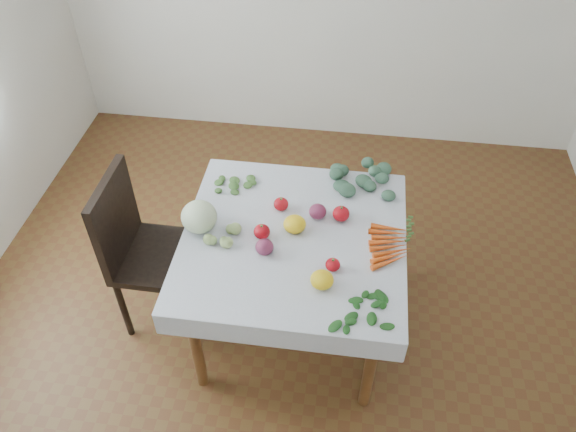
# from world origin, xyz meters

# --- Properties ---
(ground) EXTENTS (4.00, 4.00, 0.00)m
(ground) POSITION_xyz_m (0.00, 0.00, 0.00)
(ground) COLOR brown
(table) EXTENTS (1.00, 1.00, 0.75)m
(table) POSITION_xyz_m (0.00, 0.00, 0.65)
(table) COLOR brown
(table) RESTS_ON ground
(tablecloth) EXTENTS (1.12, 1.12, 0.01)m
(tablecloth) POSITION_xyz_m (0.00, 0.00, 0.75)
(tablecloth) COLOR white
(tablecloth) RESTS_ON table
(chair) EXTENTS (0.46, 0.46, 1.00)m
(chair) POSITION_xyz_m (-0.83, 0.00, 0.57)
(chair) COLOR black
(chair) RESTS_ON ground
(cabbage) EXTENTS (0.24, 0.24, 0.16)m
(cabbage) POSITION_xyz_m (-0.48, -0.00, 0.84)
(cabbage) COLOR #DCF2CA
(cabbage) RESTS_ON tablecloth
(tomato_a) EXTENTS (0.11, 0.11, 0.07)m
(tomato_a) POSITION_xyz_m (-0.16, -0.02, 0.79)
(tomato_a) COLOR #AD0B15
(tomato_a) RESTS_ON tablecloth
(tomato_b) EXTENTS (0.09, 0.09, 0.08)m
(tomato_b) POSITION_xyz_m (0.23, 0.16, 0.80)
(tomato_b) COLOR #AD0B15
(tomato_b) RESTS_ON tablecloth
(tomato_c) EXTENTS (0.10, 0.10, 0.07)m
(tomato_c) POSITION_xyz_m (-0.09, 0.19, 0.79)
(tomato_c) COLOR #AD0B15
(tomato_c) RESTS_ON tablecloth
(tomato_d) EXTENTS (0.07, 0.07, 0.06)m
(tomato_d) POSITION_xyz_m (0.21, -0.19, 0.79)
(tomato_d) COLOR #AD0B15
(tomato_d) RESTS_ON tablecloth
(heirloom_back) EXTENTS (0.13, 0.13, 0.08)m
(heirloom_back) POSITION_xyz_m (-0.00, 0.05, 0.80)
(heirloom_back) COLOR yellow
(heirloom_back) RESTS_ON tablecloth
(heirloom_front) EXTENTS (0.12, 0.12, 0.08)m
(heirloom_front) POSITION_xyz_m (0.17, -0.29, 0.79)
(heirloom_front) COLOR yellow
(heirloom_front) RESTS_ON tablecloth
(onion_a) EXTENTS (0.11, 0.11, 0.08)m
(onion_a) POSITION_xyz_m (0.10, 0.16, 0.79)
(onion_a) COLOR #621C46
(onion_a) RESTS_ON tablecloth
(onion_b) EXTENTS (0.10, 0.10, 0.08)m
(onion_b) POSITION_xyz_m (-0.13, -0.12, 0.79)
(onion_b) COLOR #621C46
(onion_b) RESTS_ON tablecloth
(tomatillo_cluster) EXTENTS (0.16, 0.11, 0.05)m
(tomatillo_cluster) POSITION_xyz_m (-0.34, -0.06, 0.78)
(tomatillo_cluster) COLOR #A7C572
(tomatillo_cluster) RESTS_ON tablecloth
(carrot_bunch) EXTENTS (0.21, 0.31, 0.03)m
(carrot_bunch) POSITION_xyz_m (0.48, -0.00, 0.77)
(carrot_bunch) COLOR orange
(carrot_bunch) RESTS_ON tablecloth
(kale_bunch) EXTENTS (0.34, 0.33, 0.05)m
(kale_bunch) POSITION_xyz_m (0.32, 0.48, 0.78)
(kale_bunch) COLOR #3C624C
(kale_bunch) RESTS_ON tablecloth
(basil_bunch) EXTENTS (0.27, 0.23, 0.01)m
(basil_bunch) POSITION_xyz_m (0.35, -0.42, 0.76)
(basil_bunch) COLOR #184C18
(basil_bunch) RESTS_ON tablecloth
(dill_bunch) EXTENTS (0.22, 0.17, 0.02)m
(dill_bunch) POSITION_xyz_m (-0.38, 0.34, 0.77)
(dill_bunch) COLOR #4F7B38
(dill_bunch) RESTS_ON tablecloth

